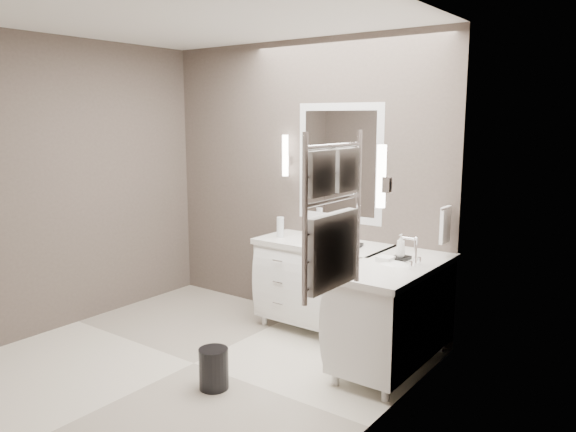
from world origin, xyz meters
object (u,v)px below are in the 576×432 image
Objects in this scene: towel_ladder at (333,224)px; waste_bin at (214,369)px; vanity_right at (394,309)px; vanity_back at (323,280)px.

towel_ladder is 2.95× the size of waste_bin.
vanity_right is at bearing 50.98° from waste_bin.
waste_bin is at bearing -90.91° from vanity_back.
vanity_back is 1.47m from waste_bin.
vanity_back reaches higher than waste_bin.
waste_bin is at bearing 170.31° from towel_ladder.
towel_ladder is (1.10, -1.63, 0.91)m from vanity_back.
vanity_right is 1.38× the size of towel_ladder.
vanity_back is 2.16m from towel_ladder.
towel_ladder is 1.68m from waste_bin.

